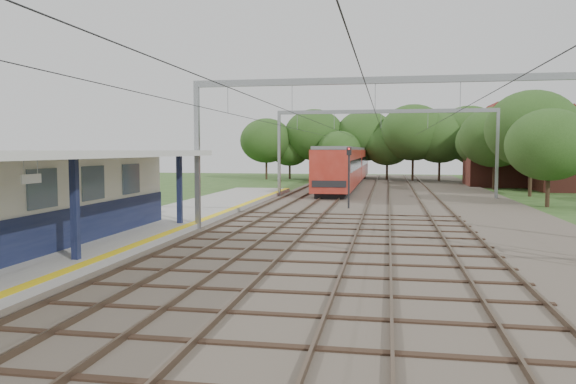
# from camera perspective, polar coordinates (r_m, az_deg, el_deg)

# --- Properties ---
(ground) EXTENTS (160.00, 160.00, 0.00)m
(ground) POSITION_cam_1_polar(r_m,az_deg,el_deg) (11.44, -10.24, -15.17)
(ground) COLOR #2D4C1E
(ground) RESTS_ON ground
(ballast_bed) EXTENTS (18.00, 90.00, 0.10)m
(ballast_bed) POSITION_cam_1_polar(r_m,az_deg,el_deg) (40.28, 10.37, -1.14)
(ballast_bed) COLOR #473D33
(ballast_bed) RESTS_ON ground
(platform) EXTENTS (5.00, 52.00, 0.35)m
(platform) POSITION_cam_1_polar(r_m,az_deg,el_deg) (26.87, -14.87, -3.62)
(platform) COLOR gray
(platform) RESTS_ON ground
(yellow_stripe) EXTENTS (0.45, 52.00, 0.01)m
(yellow_stripe) POSITION_cam_1_polar(r_m,az_deg,el_deg) (25.98, -10.37, -3.42)
(yellow_stripe) COLOR yellow
(yellow_stripe) RESTS_ON platform
(station_building) EXTENTS (3.41, 18.00, 3.40)m
(station_building) POSITION_cam_1_polar(r_m,az_deg,el_deg) (21.36, -26.33, -0.88)
(station_building) COLOR beige
(station_building) RESTS_ON platform
(canopy) EXTENTS (6.40, 20.00, 3.44)m
(canopy) POSITION_cam_1_polar(r_m,az_deg,el_deg) (19.83, -25.61, 3.41)
(canopy) COLOR #12193A
(canopy) RESTS_ON platform
(rail_tracks) EXTENTS (11.80, 88.00, 0.15)m
(rail_tracks) POSITION_cam_1_polar(r_m,az_deg,el_deg) (40.33, 6.82, -0.92)
(rail_tracks) COLOR brown
(rail_tracks) RESTS_ON ballast_bed
(catenary_system) EXTENTS (17.22, 88.00, 7.00)m
(catenary_system) POSITION_cam_1_polar(r_m,az_deg,el_deg) (35.43, 9.52, 6.98)
(catenary_system) COLOR gray
(catenary_system) RESTS_ON ground
(tree_band) EXTENTS (31.72, 30.88, 8.82)m
(tree_band) POSITION_cam_1_polar(r_m,az_deg,el_deg) (67.24, 10.21, 5.15)
(tree_band) COLOR #382619
(tree_band) RESTS_ON ground
(house_near) EXTENTS (7.00, 6.12, 7.89)m
(house_near) POSITION_cam_1_polar(r_m,az_deg,el_deg) (58.69, 27.21, 3.00)
(house_near) COLOR brown
(house_near) RESTS_ON ground
(house_far) EXTENTS (8.00, 6.12, 8.66)m
(house_far) POSITION_cam_1_polar(r_m,az_deg,el_deg) (63.29, 21.29, 3.46)
(house_far) COLOR brown
(house_far) RESTS_ON ground
(train) EXTENTS (3.05, 38.00, 4.00)m
(train) POSITION_cam_1_polar(r_m,az_deg,el_deg) (60.54, 6.06, 2.75)
(train) COLOR black
(train) RESTS_ON ballast_bed
(signal_post) EXTENTS (0.31, 0.28, 3.98)m
(signal_post) POSITION_cam_1_polar(r_m,az_deg,el_deg) (35.78, 6.20, 2.05)
(signal_post) COLOR black
(signal_post) RESTS_ON ground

